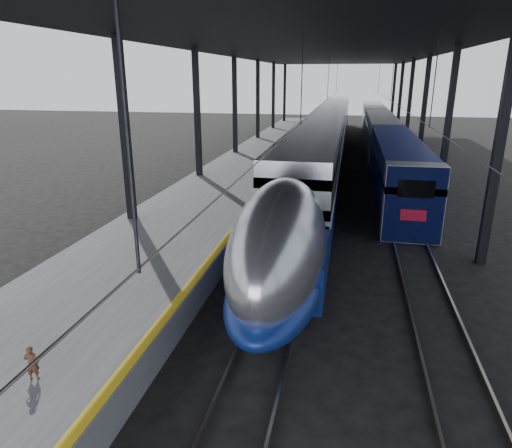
# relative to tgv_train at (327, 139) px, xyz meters

# --- Properties ---
(ground) EXTENTS (160.00, 160.00, 0.00)m
(ground) POSITION_rel_tgv_train_xyz_m (-2.00, -27.16, -2.04)
(ground) COLOR black
(ground) RESTS_ON ground
(platform) EXTENTS (6.00, 80.00, 1.00)m
(platform) POSITION_rel_tgv_train_xyz_m (-5.50, -7.16, -1.54)
(platform) COLOR #4C4C4F
(platform) RESTS_ON ground
(yellow_strip) EXTENTS (0.30, 80.00, 0.01)m
(yellow_strip) POSITION_rel_tgv_train_xyz_m (-2.70, -7.16, -1.03)
(yellow_strip) COLOR gold
(yellow_strip) RESTS_ON platform
(rails) EXTENTS (6.52, 80.00, 0.16)m
(rails) POSITION_rel_tgv_train_xyz_m (2.50, -7.16, -1.96)
(rails) COLOR slate
(rails) RESTS_ON ground
(canopy) EXTENTS (18.00, 75.00, 9.47)m
(canopy) POSITION_rel_tgv_train_xyz_m (-0.10, -7.16, 7.08)
(canopy) COLOR black
(canopy) RESTS_ON ground
(tgv_train) EXTENTS (3.04, 65.20, 4.35)m
(tgv_train) POSITION_rel_tgv_train_xyz_m (0.00, 0.00, 0.00)
(tgv_train) COLOR #AFB1B6
(tgv_train) RESTS_ON ground
(second_train) EXTENTS (2.64, 56.05, 3.64)m
(second_train) POSITION_rel_tgv_train_xyz_m (5.00, 6.71, -0.19)
(second_train) COLOR navy
(second_train) RESTS_ON ground
(child) EXTENTS (0.35, 0.28, 0.83)m
(child) POSITION_rel_tgv_train_xyz_m (-4.47, -33.75, -0.62)
(child) COLOR #492A18
(child) RESTS_ON platform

